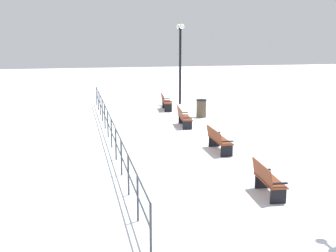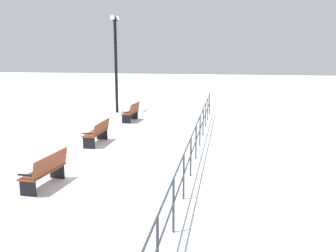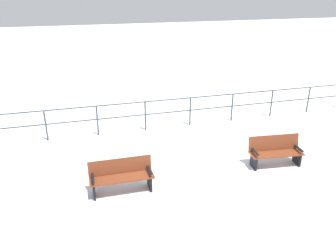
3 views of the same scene
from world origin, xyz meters
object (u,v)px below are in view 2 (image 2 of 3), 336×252
bench_second (98,132)px  lamppost_near (116,53)px  bench_nearest (132,112)px  bench_third (46,170)px

bench_second → lamppost_near: (1.27, -7.14, 2.80)m
bench_nearest → bench_third: 9.40m
bench_second → bench_third: bearing=92.5°
lamppost_near → bench_third: bearing=96.9°
bench_nearest → bench_third: bearing=94.0°
bench_nearest → bench_third: bench_nearest is taller
bench_second → bench_third: (-0.17, 4.70, 0.00)m
lamppost_near → bench_nearest: bearing=120.4°
bench_nearest → lamppost_near: 3.99m
bench_nearest → bench_second: size_ratio=0.85×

